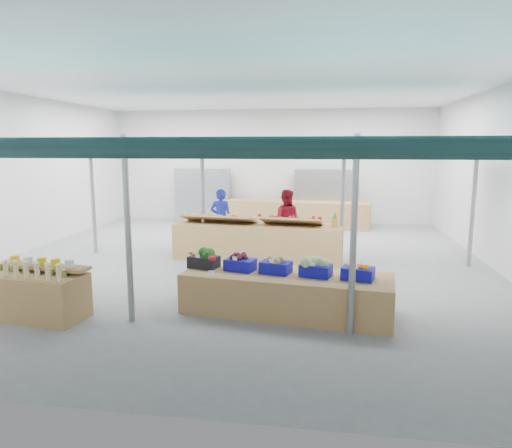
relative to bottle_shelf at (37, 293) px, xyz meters
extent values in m
plane|color=slate|center=(2.63, 4.04, -0.41)|extent=(13.00, 13.00, 0.00)
plane|color=silver|center=(2.63, 4.04, 3.79)|extent=(13.00, 13.00, 0.00)
plane|color=silver|center=(2.63, 10.54, 1.69)|extent=(12.00, 0.00, 12.00)
plane|color=silver|center=(-3.37, 4.04, 1.69)|extent=(0.00, 13.00, 13.00)
plane|color=silver|center=(8.63, 4.04, 1.69)|extent=(0.00, 13.00, 13.00)
cylinder|color=gray|center=(-1.37, 4.54, 1.09)|extent=(0.10, 0.10, 3.00)
cylinder|color=gray|center=(1.63, 0.04, 1.09)|extent=(0.10, 0.10, 3.00)
cylinder|color=gray|center=(1.63, 4.54, 1.09)|extent=(0.10, 0.10, 3.00)
cylinder|color=gray|center=(5.13, 0.04, 1.09)|extent=(0.10, 0.10, 3.00)
cylinder|color=gray|center=(5.13, 4.54, 1.09)|extent=(0.10, 0.10, 3.00)
cylinder|color=gray|center=(8.13, 4.54, 1.09)|extent=(0.10, 0.10, 3.00)
cylinder|color=gray|center=(3.38, 0.04, 2.44)|extent=(10.00, 0.06, 0.06)
cylinder|color=gray|center=(3.38, 4.54, 2.44)|extent=(10.00, 0.06, 0.06)
cube|color=black|center=(3.38, -0.61, 2.37)|extent=(9.50, 1.28, 0.30)
cube|color=black|center=(3.38, 0.69, 2.37)|extent=(9.50, 1.28, 0.30)
cube|color=black|center=(3.38, 3.89, 2.37)|extent=(9.50, 1.28, 0.30)
cube|color=black|center=(3.38, 5.19, 2.37)|extent=(9.50, 1.28, 0.30)
cube|color=#B23F33|center=(0.13, 10.04, 0.59)|extent=(2.00, 0.50, 2.00)
cube|color=#B23F33|center=(4.63, 10.04, 0.59)|extent=(2.00, 0.50, 2.00)
cube|color=#996D43|center=(-0.01, -0.04, -0.04)|extent=(1.75, 0.96, 0.74)
cube|color=#997247|center=(0.03, 0.19, 0.41)|extent=(1.70, 0.55, 0.06)
cube|color=#996D43|center=(4.10, 0.82, -0.07)|extent=(3.65, 1.63, 0.69)
cube|color=#996D43|center=(3.05, 4.50, 0.04)|extent=(4.26, 1.26, 0.90)
cube|color=#996D43|center=(3.75, 9.58, 0.05)|extent=(5.17, 1.65, 0.91)
cube|color=#0E0D97|center=(5.36, 0.63, -0.12)|extent=(0.59, 0.50, 0.59)
imported|color=#1B27B0|center=(1.85, 5.60, 0.43)|extent=(0.64, 0.44, 1.68)
imported|color=maroon|center=(3.65, 5.60, 0.43)|extent=(0.86, 0.69, 1.68)
cube|color=black|center=(2.59, 1.02, 0.37)|extent=(0.57, 0.47, 0.20)
cube|color=white|center=(2.54, 0.80, 0.53)|extent=(0.08, 0.03, 0.06)
cube|color=#0E0D97|center=(3.27, 0.93, 0.37)|extent=(0.57, 0.47, 0.20)
cube|color=white|center=(3.22, 0.71, 0.53)|extent=(0.08, 0.03, 0.06)
cube|color=#0E0D97|center=(3.90, 0.84, 0.37)|extent=(0.57, 0.47, 0.20)
cube|color=white|center=(3.85, 0.63, 0.53)|extent=(0.08, 0.03, 0.06)
cube|color=#0E0D97|center=(4.58, 0.75, 0.37)|extent=(0.57, 0.47, 0.20)
cube|color=white|center=(4.53, 0.54, 0.53)|extent=(0.08, 0.03, 0.06)
cube|color=#0E0D97|center=(5.26, 0.66, 0.37)|extent=(0.57, 0.47, 0.20)
cube|color=white|center=(5.21, 0.45, 0.53)|extent=(0.08, 0.03, 0.06)
sphere|color=brown|center=(2.43, 0.92, 0.51)|extent=(0.09, 0.09, 0.09)
sphere|color=brown|center=(2.38, 0.90, 0.55)|extent=(0.06, 0.06, 0.06)
cylinder|color=red|center=(2.99, 0.06, 0.69)|extent=(0.12, 0.12, 0.05)
cube|color=white|center=(2.99, 0.00, 0.47)|extent=(0.10, 0.01, 0.07)
cube|color=#997247|center=(2.05, 4.46, 0.61)|extent=(1.97, 0.91, 0.26)
cube|color=#997247|center=(3.90, 4.35, 0.61)|extent=(1.57, 0.86, 0.26)
cylinder|color=#8C6019|center=(4.95, 4.28, 0.60)|extent=(0.14, 0.14, 0.22)
cone|color=#26661E|center=(4.95, 4.28, 0.79)|extent=(0.12, 0.12, 0.18)
camera|label=1|loc=(4.70, -6.66, 2.39)|focal=32.00mm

